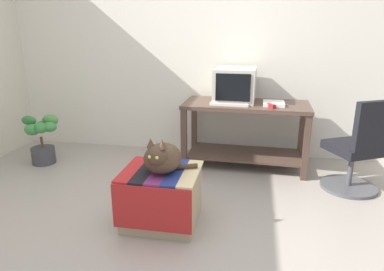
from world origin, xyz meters
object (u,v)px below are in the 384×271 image
at_px(desk, 245,124).
at_px(office_chair, 358,152).
at_px(keyboard, 230,104).
at_px(stapler, 271,106).
at_px(cat, 162,158).
at_px(tv_monitor, 235,85).
at_px(potted_plant, 42,140).
at_px(book, 274,103).
at_px(ottoman_with_blanket, 161,196).

height_order(desk, office_chair, office_chair).
relative_size(keyboard, stapler, 3.64).
relative_size(desk, cat, 3.37).
xyz_separation_m(cat, office_chair, (1.61, 0.91, -0.18)).
distance_m(desk, keyboard, 0.32).
distance_m(tv_monitor, keyboard, 0.28).
height_order(desk, tv_monitor, tv_monitor).
bearing_deg(potted_plant, cat, -31.69).
xyz_separation_m(book, office_chair, (0.76, -0.41, -0.34)).
bearing_deg(book, ottoman_with_blanket, -123.57).
distance_m(desk, ottoman_with_blanket, 1.48).
xyz_separation_m(tv_monitor, book, (0.41, -0.14, -0.16)).
xyz_separation_m(tv_monitor, potted_plant, (-2.11, -0.42, -0.61)).
bearing_deg(potted_plant, stapler, 3.38).
distance_m(book, stapler, 0.14).
relative_size(cat, stapler, 3.63).
relative_size(potted_plant, stapler, 5.02).
distance_m(book, ottoman_with_blanket, 1.63).
relative_size(potted_plant, office_chair, 0.62).
bearing_deg(ottoman_with_blanket, potted_plant, 149.00).
bearing_deg(cat, stapler, 60.04).
height_order(keyboard, book, book).
distance_m(tv_monitor, stapler, 0.50).
bearing_deg(book, desk, 169.72).
distance_m(ottoman_with_blanket, office_chair, 1.86).
relative_size(book, ottoman_with_blanket, 0.43).
bearing_deg(tv_monitor, keyboard, -97.89).
height_order(tv_monitor, book, tv_monitor).
xyz_separation_m(ottoman_with_blanket, potted_plant, (-1.66, 1.00, 0.06)).
distance_m(office_chair, stapler, 0.91).
bearing_deg(cat, potted_plant, 152.85).
distance_m(desk, cat, 1.49).
height_order(book, stapler, stapler).
xyz_separation_m(cat, potted_plant, (-1.68, 1.04, -0.28)).
xyz_separation_m(keyboard, cat, (-0.39, -1.24, -0.16)).
bearing_deg(cat, desk, 72.33).
xyz_separation_m(tv_monitor, cat, (-0.43, -1.46, -0.33)).
distance_m(potted_plant, stapler, 2.54).
bearing_deg(cat, book, 61.93).
distance_m(keyboard, potted_plant, 2.13).
height_order(ottoman_with_blanket, office_chair, office_chair).
relative_size(desk, stapler, 12.23).
bearing_deg(ottoman_with_blanket, tv_monitor, 72.18).
distance_m(cat, potted_plant, 2.00).
distance_m(keyboard, office_chair, 1.30).
distance_m(book, cat, 1.58).
bearing_deg(office_chair, tv_monitor, -52.63).
distance_m(tv_monitor, ottoman_with_blanket, 1.63).
bearing_deg(desk, cat, -110.48).
distance_m(ottoman_with_blanket, cat, 0.34).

